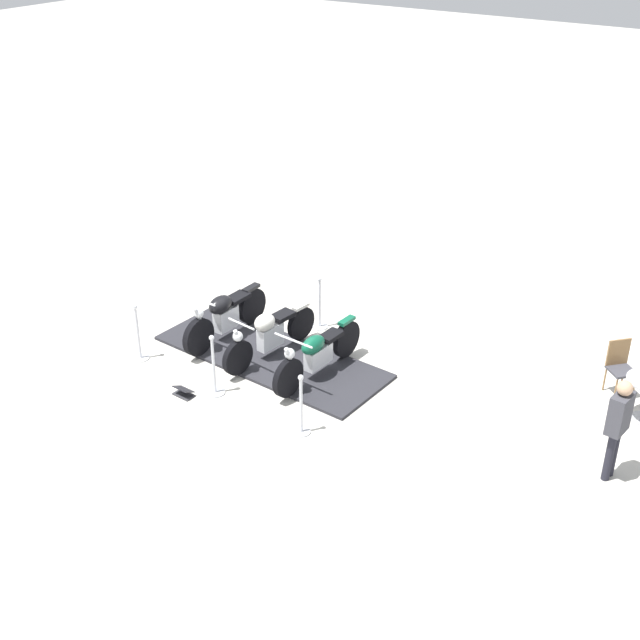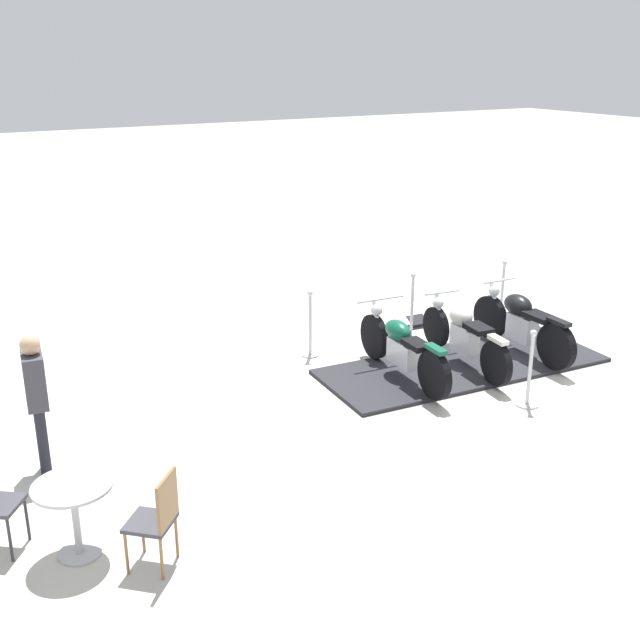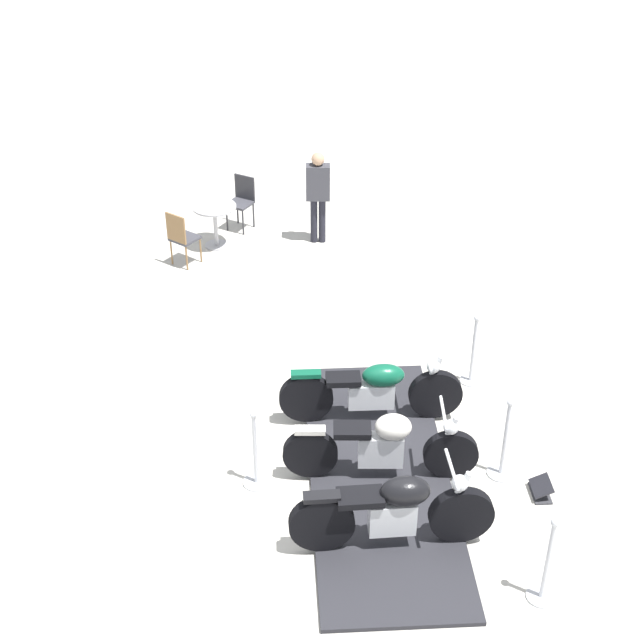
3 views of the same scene
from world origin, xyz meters
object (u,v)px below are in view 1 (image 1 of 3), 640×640
motorcycle_cream (269,334)px  stanchion_left_mid (320,311)px  motorcycle_black (225,315)px  motorcycle_forest (317,353)px  info_placard (184,393)px  stanchion_right_rear (301,412)px  cafe_chair_across_table (620,364)px  stanchion_right_mid (214,375)px  bystander_person (618,421)px  stanchion_right_front (139,340)px

motorcycle_cream → stanchion_left_mid: size_ratio=2.11×
motorcycle_black → motorcycle_forest: (-2.15, 0.15, -0.03)m
motorcycle_black → info_placard: bearing=19.7°
stanchion_right_rear → stanchion_left_mid: bearing=-61.0°
motorcycle_cream → stanchion_right_rear: stanchion_right_rear is taller
motorcycle_cream → cafe_chair_across_table: size_ratio=2.37×
motorcycle_forest → stanchion_right_mid: (1.16, 1.34, -0.15)m
motorcycle_cream → stanchion_right_rear: bearing=56.2°
motorcycle_black → stanchion_left_mid: bearing=142.2°
stanchion_right_mid → bystander_person: bearing=-166.6°
stanchion_right_mid → info_placard: stanchion_right_mid is taller
stanchion_right_front → stanchion_right_mid: (-1.85, 0.12, -0.02)m
stanchion_right_front → info_placard: bearing=162.0°
motorcycle_black → stanchion_right_mid: 1.79m
stanchion_left_mid → bystander_person: (-5.97, 1.42, 0.62)m
stanchion_right_front → stanchion_right_rear: 3.70m
motorcycle_cream → info_placard: size_ratio=6.05×
motorcycle_forest → info_placard: (1.55, 1.70, -0.45)m
motorcycle_cream → stanchion_right_front: (1.93, 1.29, -0.14)m
stanchion_right_mid → bystander_person: bystander_person is taller
cafe_chair_across_table → bystander_person: 2.42m
stanchion_right_mid → motorcycle_cream: bearing=-93.5°
stanchion_right_rear → info_placard: stanchion_right_rear is taller
motorcycle_forest → stanchion_right_rear: (-0.68, 1.45, -0.13)m
stanchion_right_front → stanchion_right_mid: size_ratio=0.99×
motorcycle_forest → cafe_chair_across_table: motorcycle_forest is taller
motorcycle_black → info_placard: 1.99m
stanchion_right_front → info_placard: stanchion_right_front is taller
stanchion_right_front → bystander_person: bearing=-170.4°
stanchion_right_rear → info_placard: bearing=6.2°
stanchion_left_mid → bystander_person: size_ratio=0.65×
motorcycle_forest → stanchion_left_mid: bearing=-143.7°
info_placard → bystander_person: bearing=-160.8°
motorcycle_forest → cafe_chair_across_table: bearing=122.8°
motorcycle_cream → stanchion_left_mid: stanchion_left_mid is taller
motorcycle_forest → stanchion_right_front: (3.01, 1.22, -0.13)m
stanchion_right_mid → cafe_chair_across_table: size_ratio=1.17×
stanchion_right_rear → info_placard: size_ratio=2.84×
motorcycle_black → stanchion_right_front: (0.86, 1.37, -0.16)m
stanchion_right_front → cafe_chair_across_table: stanchion_right_front is taller
stanchion_right_front → bystander_person: (-8.00, -1.35, 0.60)m
motorcycle_forest → bystander_person: (-4.99, -0.13, 0.47)m
stanchion_left_mid → stanchion_right_mid: (0.18, 2.89, 0.01)m
info_placard → bystander_person: size_ratio=0.23×
stanchion_right_mid → motorcycle_forest: bearing=-131.0°
stanchion_left_mid → cafe_chair_across_table: 5.48m
motorcycle_black → motorcycle_cream: (-1.07, 0.08, -0.02)m
motorcycle_cream → cafe_chair_across_table: (-5.50, -2.37, 0.02)m
motorcycle_cream → info_placard: 1.89m
motorcycle_cream → cafe_chair_across_table: motorcycle_cream is taller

